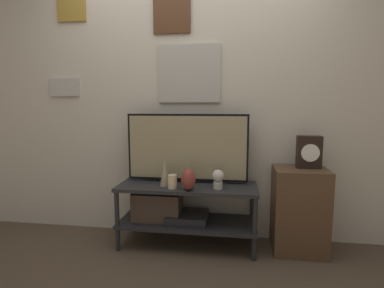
{
  "coord_description": "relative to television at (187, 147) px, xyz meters",
  "views": [
    {
      "loc": [
        0.42,
        -2.28,
        1.25
      ],
      "look_at": [
        0.04,
        0.27,
        0.92
      ],
      "focal_mm": 28.0,
      "sensor_mm": 36.0,
      "label": 1
    }
  ],
  "objects": [
    {
      "name": "television",
      "position": [
        0.0,
        0.0,
        0.0
      ],
      "size": [
        1.1,
        0.05,
        0.62
      ],
      "color": "black",
      "rests_on": "media_console"
    },
    {
      "name": "decorative_bust",
      "position": [
        0.29,
        -0.18,
        -0.23
      ],
      "size": [
        0.1,
        0.1,
        0.16
      ],
      "color": "beige",
      "rests_on": "media_console"
    },
    {
      "name": "media_console",
      "position": [
        -0.08,
        -0.1,
        -0.53
      ],
      "size": [
        1.22,
        0.46,
        0.56
      ],
      "color": "#232326",
      "rests_on": "ground_plane"
    },
    {
      "name": "ground_plane",
      "position": [
        0.02,
        -0.37,
        -0.88
      ],
      "size": [
        12.0,
        12.0,
        0.0
      ],
      "primitive_type": "plane",
      "color": "#4C3D2D"
    },
    {
      "name": "vase_slim_bronze",
      "position": [
        -0.17,
        -0.16,
        -0.2
      ],
      "size": [
        0.08,
        0.08,
        0.24
      ],
      "color": "tan",
      "rests_on": "media_console"
    },
    {
      "name": "vase_urn_stoneware",
      "position": [
        0.05,
        -0.26,
        -0.23
      ],
      "size": [
        0.12,
        0.14,
        0.18
      ],
      "color": "brown",
      "rests_on": "media_console"
    },
    {
      "name": "mantel_clock",
      "position": [
        1.05,
        -0.03,
        -0.01
      ],
      "size": [
        0.2,
        0.11,
        0.27
      ],
      "color": "black",
      "rests_on": "side_table"
    },
    {
      "name": "wall_back",
      "position": [
        0.01,
        0.18,
        0.48
      ],
      "size": [
        6.4,
        0.08,
        2.7
      ],
      "color": "beige",
      "rests_on": "ground_plane"
    },
    {
      "name": "side_table",
      "position": [
        0.98,
        -0.06,
        -0.51
      ],
      "size": [
        0.44,
        0.38,
        0.73
      ],
      "color": "#513823",
      "rests_on": "ground_plane"
    },
    {
      "name": "candle_jar",
      "position": [
        -0.09,
        -0.23,
        -0.26
      ],
      "size": [
        0.08,
        0.08,
        0.12
      ],
      "color": "beige",
      "rests_on": "media_console"
    }
  ]
}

